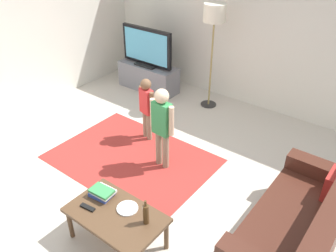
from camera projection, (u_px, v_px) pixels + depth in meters
ground at (139, 189)px, 4.41m from camera, size 7.80×7.80×0.00m
wall_back at (257, 29)px, 5.71m from camera, size 6.00×0.12×2.70m
area_rug at (132, 158)px, 4.95m from camera, size 2.20×1.60×0.01m
tv_stand at (148, 77)px, 6.75m from camera, size 1.20×0.44×0.50m
tv at (147, 47)px, 6.42m from camera, size 1.10×0.28×0.71m
couch at (301, 232)px, 3.47m from camera, size 0.80×1.80×0.86m
floor_lamp at (214, 19)px, 5.50m from camera, size 0.36×0.36×1.78m
child_near_tv at (147, 104)px, 5.10m from camera, size 0.32×0.17×0.99m
child_center at (162, 122)px, 4.47m from camera, size 0.39×0.19×1.16m
coffee_table at (116, 217)px, 3.52m from camera, size 1.00×0.60×0.42m
book_stack at (102, 192)px, 3.69m from camera, size 0.27×0.21×0.09m
bottle at (146, 214)px, 3.33m from camera, size 0.06×0.06×0.29m
tv_remote at (88, 207)px, 3.55m from camera, size 0.17×0.07×0.02m
plate at (127, 208)px, 3.55m from camera, size 0.22×0.22×0.02m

